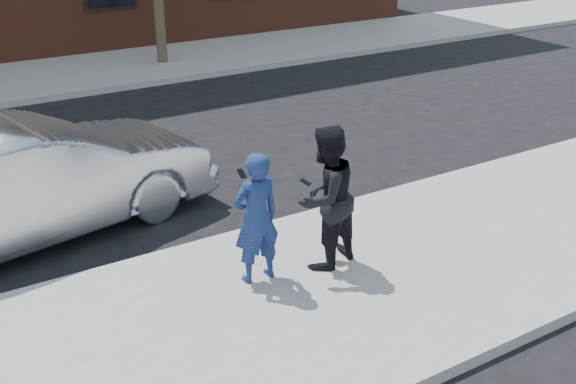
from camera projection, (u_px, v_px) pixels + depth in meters
ground at (149, 347)px, 7.00m from camera, size 100.00×100.00×0.00m
near_sidewalk at (157, 354)px, 6.78m from camera, size 50.00×3.50×0.15m
near_curb at (103, 273)px, 8.18m from camera, size 50.00×0.10×0.15m
silver_sedan at (31, 180)px, 8.93m from camera, size 5.15×2.63×1.62m
man_hoodie at (256, 218)px, 7.61m from camera, size 0.58×0.48×1.58m
man_peacoat at (326, 198)px, 7.89m from camera, size 1.02×0.90×1.77m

